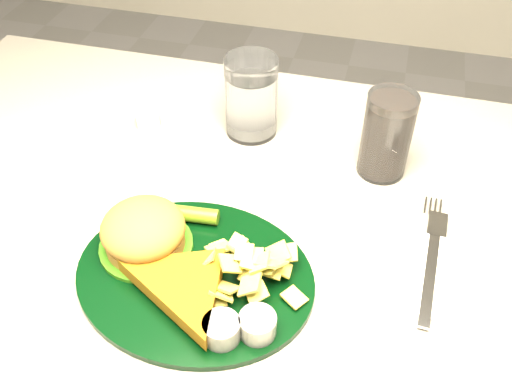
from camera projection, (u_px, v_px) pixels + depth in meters
The scene contains 6 objects.
table at pixel (238, 367), 1.03m from camera, with size 1.20×0.80×0.75m, color gray, non-canonical shape.
dinner_plate at pixel (193, 261), 0.69m from camera, with size 0.30×0.25×0.07m, color black, non-canonical shape.
water_glass at pixel (251, 97), 0.89m from camera, with size 0.08×0.08×0.13m, color white.
cola_glass at pixel (387, 135), 0.82m from camera, with size 0.07×0.07×0.13m, color black.
fork_napkin at pixel (430, 272), 0.71m from camera, with size 0.15×0.19×0.01m, color white, non-canonical shape.
ramekin at pixel (148, 120), 0.93m from camera, with size 0.04×0.04×0.03m, color white.
Camera 1 is at (0.17, -0.51, 1.31)m, focal length 40.00 mm.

